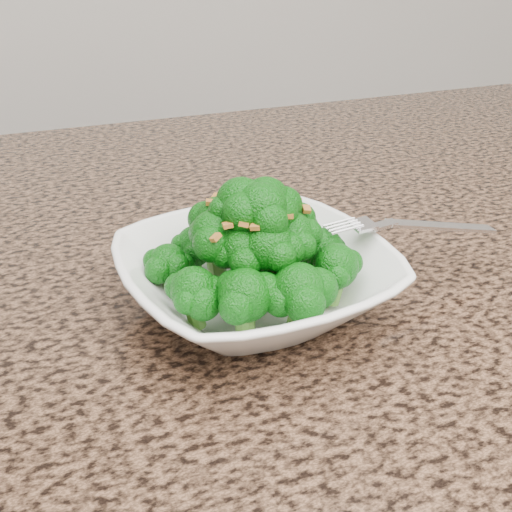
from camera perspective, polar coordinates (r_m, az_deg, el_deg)
name	(u,v)px	position (r m, az deg, el deg)	size (l,w,h in m)	color
granite_counter	(190,282)	(0.62, -5.91, -2.35)	(1.64, 1.04, 0.03)	brown
bowl	(256,280)	(0.54, 0.00, -2.11)	(0.22, 0.22, 0.05)	white
broccoli_pile	(256,208)	(0.51, 0.00, 4.33)	(0.20, 0.20, 0.08)	#0B640B
garlic_topping	(256,157)	(0.50, 0.00, 8.75)	(0.12, 0.12, 0.01)	#C0792E
fork	(388,224)	(0.57, 11.63, 2.78)	(0.19, 0.03, 0.01)	silver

